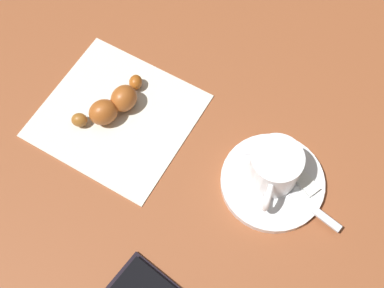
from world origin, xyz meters
name	(u,v)px	position (x,y,z in m)	size (l,w,h in m)	color
ground_plane	(200,148)	(0.00, 0.00, 0.00)	(1.80, 1.80, 0.00)	brown
saucer	(272,182)	(0.10, 0.01, 0.01)	(0.13, 0.13, 0.01)	white
espresso_cup	(274,168)	(0.09, 0.01, 0.04)	(0.06, 0.08, 0.05)	white
teaspoon	(274,179)	(0.10, 0.01, 0.01)	(0.14, 0.03, 0.01)	silver
sugar_packet	(296,172)	(0.12, 0.04, 0.01)	(0.07, 0.02, 0.01)	white
napkin	(117,115)	(-0.12, -0.02, 0.00)	(0.19, 0.18, 0.00)	silver
croissant	(113,105)	(-0.12, -0.02, 0.02)	(0.06, 0.11, 0.03)	#935921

